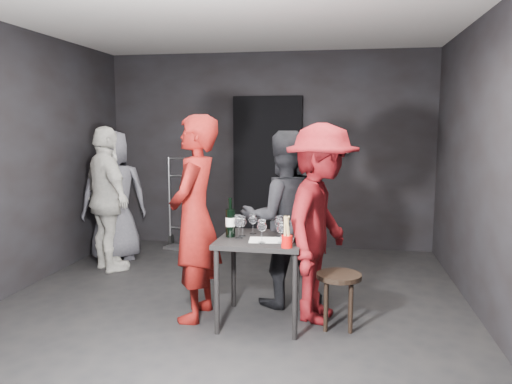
% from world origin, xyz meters
% --- Properties ---
extents(floor, '(4.50, 5.00, 0.02)m').
position_xyz_m(floor, '(0.00, 0.00, 0.00)').
color(floor, black).
rests_on(floor, ground).
extents(ceiling, '(4.50, 5.00, 0.02)m').
position_xyz_m(ceiling, '(0.00, 0.00, 2.70)').
color(ceiling, silver).
rests_on(ceiling, ground).
extents(wall_back, '(4.50, 0.04, 2.70)m').
position_xyz_m(wall_back, '(0.00, 2.50, 1.35)').
color(wall_back, black).
rests_on(wall_back, ground).
extents(wall_front, '(4.50, 0.04, 2.70)m').
position_xyz_m(wall_front, '(0.00, -2.50, 1.35)').
color(wall_front, black).
rests_on(wall_front, ground).
extents(wall_left, '(0.04, 5.00, 2.70)m').
position_xyz_m(wall_left, '(-2.25, 0.00, 1.35)').
color(wall_left, black).
rests_on(wall_left, ground).
extents(wall_right, '(0.04, 5.00, 2.70)m').
position_xyz_m(wall_right, '(2.25, 0.00, 1.35)').
color(wall_right, black).
rests_on(wall_right, ground).
extents(doorway, '(0.95, 0.10, 2.10)m').
position_xyz_m(doorway, '(0.00, 2.44, 1.05)').
color(doorway, black).
rests_on(doorway, ground).
extents(wallbox_upper, '(0.12, 0.06, 0.12)m').
position_xyz_m(wallbox_upper, '(0.85, 2.45, 1.45)').
color(wallbox_upper, '#B7B7B2').
rests_on(wallbox_upper, wall_back).
extents(wallbox_lower, '(0.10, 0.06, 0.14)m').
position_xyz_m(wallbox_lower, '(1.05, 2.45, 1.40)').
color(wallbox_lower, '#B7B7B2').
rests_on(wallbox_lower, wall_back).
extents(hand_truck, '(0.42, 0.35, 1.27)m').
position_xyz_m(hand_truck, '(-1.18, 2.19, 0.23)').
color(hand_truck, '#B2B2B7').
rests_on(hand_truck, floor).
extents(tasting_table, '(0.72, 0.72, 0.75)m').
position_xyz_m(tasting_table, '(0.35, -0.27, 0.65)').
color(tasting_table, black).
rests_on(tasting_table, floor).
extents(stool, '(0.38, 0.38, 0.47)m').
position_xyz_m(stool, '(1.01, -0.29, 0.38)').
color(stool, black).
rests_on(stool, floor).
extents(server_red, '(0.53, 0.80, 2.15)m').
position_xyz_m(server_red, '(-0.24, -0.26, 1.08)').
color(server_red, maroon).
rests_on(server_red, floor).
extents(woman_black, '(1.00, 0.76, 1.83)m').
position_xyz_m(woman_black, '(0.48, 0.21, 0.91)').
color(woman_black, black).
rests_on(woman_black, floor).
extents(man_maroon, '(0.88, 1.39, 1.99)m').
position_xyz_m(man_maroon, '(0.85, -0.11, 0.99)').
color(man_maroon, maroon).
rests_on(man_maroon, floor).
extents(bystander_cream, '(1.20, 1.15, 1.92)m').
position_xyz_m(bystander_cream, '(-1.67, 0.98, 0.96)').
color(bystander_cream, silver).
rests_on(bystander_cream, floor).
extents(bystander_grey, '(1.01, 0.87, 1.81)m').
position_xyz_m(bystander_grey, '(-1.80, 1.42, 0.91)').
color(bystander_grey, '#595862').
rests_on(bystander_grey, floor).
extents(tasting_mat, '(0.34, 0.25, 0.00)m').
position_xyz_m(tasting_mat, '(0.43, -0.36, 0.75)').
color(tasting_mat, white).
rests_on(tasting_mat, tasting_table).
extents(wine_glass_a, '(0.11, 0.11, 0.22)m').
position_xyz_m(wine_glass_a, '(0.17, -0.33, 0.86)').
color(wine_glass_a, white).
rests_on(wine_glass_a, tasting_table).
extents(wine_glass_b, '(0.09, 0.09, 0.20)m').
position_xyz_m(wine_glass_b, '(0.18, -0.25, 0.85)').
color(wine_glass_b, white).
rests_on(wine_glass_b, tasting_table).
extents(wine_glass_c, '(0.10, 0.10, 0.20)m').
position_xyz_m(wine_glass_c, '(0.26, -0.14, 0.85)').
color(wine_glass_c, white).
rests_on(wine_glass_c, tasting_table).
extents(wine_glass_d, '(0.10, 0.10, 0.21)m').
position_xyz_m(wine_glass_d, '(0.39, -0.45, 0.86)').
color(wine_glass_d, white).
rests_on(wine_glass_d, tasting_table).
extents(wine_glass_e, '(0.09, 0.09, 0.19)m').
position_xyz_m(wine_glass_e, '(0.54, -0.43, 0.85)').
color(wine_glass_e, white).
rests_on(wine_glass_e, tasting_table).
extents(wine_glass_f, '(0.10, 0.10, 0.20)m').
position_xyz_m(wine_glass_f, '(0.50, -0.22, 0.85)').
color(wine_glass_f, white).
rests_on(wine_glass_f, tasting_table).
extents(wine_bottle, '(0.08, 0.08, 0.34)m').
position_xyz_m(wine_bottle, '(0.08, -0.28, 0.88)').
color(wine_bottle, black).
rests_on(wine_bottle, tasting_table).
extents(breadstick_cup, '(0.09, 0.09, 0.27)m').
position_xyz_m(breadstick_cup, '(0.60, -0.58, 0.87)').
color(breadstick_cup, red).
rests_on(breadstick_cup, tasting_table).
extents(reserved_card, '(0.11, 0.15, 0.10)m').
position_xyz_m(reserved_card, '(0.66, -0.35, 0.80)').
color(reserved_card, white).
rests_on(reserved_card, tasting_table).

